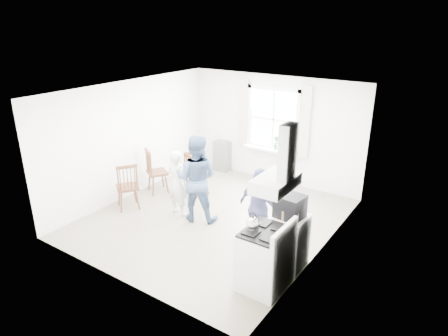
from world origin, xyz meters
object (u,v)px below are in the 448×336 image
(low_cabinet, at_px, (290,241))
(windsor_chair_c, at_px, (127,182))
(windsor_chair_b, at_px, (152,167))
(gas_stove, at_px, (265,258))
(windsor_chair_a, at_px, (193,167))
(person_right, at_px, (259,208))
(stereo_stack, at_px, (290,206))
(person_mid, at_px, (196,178))
(person_left, at_px, (178,183))

(low_cabinet, bearing_deg, windsor_chair_c, -179.03)
(windsor_chair_b, bearing_deg, gas_stove, -22.57)
(windsor_chair_a, distance_m, person_right, 2.67)
(windsor_chair_c, bearing_deg, person_right, 6.52)
(person_right, bearing_deg, stereo_stack, 167.69)
(stereo_stack, height_order, windsor_chair_b, stereo_stack)
(gas_stove, distance_m, person_mid, 2.48)
(low_cabinet, bearing_deg, windsor_chair_a, 155.35)
(windsor_chair_a, height_order, person_right, person_right)
(low_cabinet, relative_size, person_mid, 0.51)
(windsor_chair_c, bearing_deg, person_mid, 19.21)
(windsor_chair_b, bearing_deg, low_cabinet, -12.84)
(windsor_chair_a, bearing_deg, windsor_chair_b, -143.79)
(windsor_chair_b, relative_size, person_right, 0.72)
(low_cabinet, height_order, person_left, person_left)
(windsor_chair_c, distance_m, person_mid, 1.54)
(person_mid, bearing_deg, person_left, -15.29)
(person_right, bearing_deg, windsor_chair_b, -0.22)
(windsor_chair_b, bearing_deg, stereo_stack, -13.30)
(windsor_chair_b, xyz_separation_m, person_mid, (1.64, -0.45, 0.24))
(windsor_chair_a, xyz_separation_m, person_left, (0.44, -1.05, 0.07))
(stereo_stack, height_order, windsor_chair_a, stereo_stack)
(person_left, bearing_deg, gas_stove, 163.36)
(person_mid, xyz_separation_m, person_right, (1.51, -0.16, -0.15))
(stereo_stack, distance_m, person_mid, 2.28)
(windsor_chair_a, height_order, person_left, person_left)
(stereo_stack, bearing_deg, person_right, 156.95)
(person_left, height_order, person_mid, person_mid)
(low_cabinet, distance_m, windsor_chair_a, 3.45)
(low_cabinet, xyz_separation_m, stereo_stack, (-0.02, -0.03, 0.64))
(windsor_chair_c, relative_size, person_right, 0.71)
(stereo_stack, height_order, person_left, person_left)
(person_left, height_order, person_right, person_right)
(person_left, bearing_deg, person_mid, -167.94)
(windsor_chair_a, relative_size, person_right, 0.70)
(stereo_stack, relative_size, person_left, 0.33)
(low_cabinet, height_order, windsor_chair_a, windsor_chair_a)
(low_cabinet, relative_size, windsor_chair_c, 0.86)
(gas_stove, bearing_deg, windsor_chair_a, 145.09)
(low_cabinet, xyz_separation_m, person_left, (-2.69, 0.39, 0.24))
(windsor_chair_b, relative_size, windsor_chair_c, 1.01)
(stereo_stack, bearing_deg, low_cabinet, 53.51)
(gas_stove, relative_size, windsor_chair_c, 1.07)
(windsor_chair_a, bearing_deg, person_mid, -48.32)
(windsor_chair_a, distance_m, person_left, 1.14)
(person_right, bearing_deg, windsor_chair_a, -15.09)
(gas_stove, xyz_separation_m, windsor_chair_a, (-3.06, 2.14, 0.14))
(windsor_chair_a, bearing_deg, person_right, -25.83)
(windsor_chair_b, distance_m, person_left, 1.29)
(low_cabinet, height_order, person_right, person_right)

